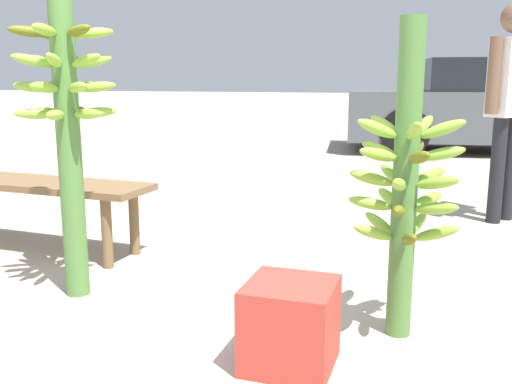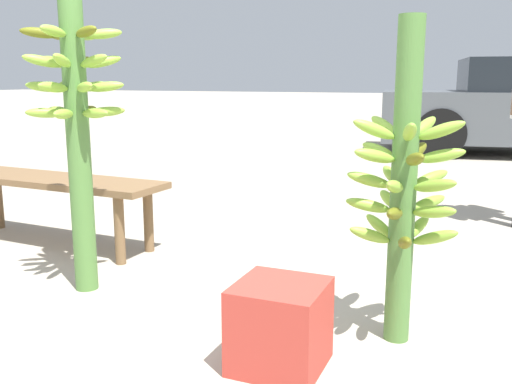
{
  "view_description": "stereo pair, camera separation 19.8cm",
  "coord_description": "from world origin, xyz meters",
  "views": [
    {
      "loc": [
        0.96,
        -1.79,
        1.06
      ],
      "look_at": [
        0.2,
        0.54,
        0.57
      ],
      "focal_mm": 40.0,
      "sensor_mm": 36.0,
      "label": 1
    },
    {
      "loc": [
        1.15,
        -1.72,
        1.06
      ],
      "look_at": [
        0.2,
        0.54,
        0.57
      ],
      "focal_mm": 40.0,
      "sensor_mm": 36.0,
      "label": 2
    }
  ],
  "objects": [
    {
      "name": "banana_stalk_left",
      "position": [
        -0.72,
        0.5,
        0.93
      ],
      "size": [
        0.47,
        0.47,
        1.73
      ],
      "color": "#4C7A38",
      "rests_on": "ground_plane"
    },
    {
      "name": "market_bench",
      "position": [
        -1.44,
        1.07,
        0.38
      ],
      "size": [
        1.61,
        0.47,
        0.44
      ],
      "rotation": [
        0.0,
        0.0,
        -0.05
      ],
      "color": "brown",
      "rests_on": "ground_plane"
    },
    {
      "name": "banana_stalk_center",
      "position": [
        0.83,
        0.53,
        0.65
      ],
      "size": [
        0.45,
        0.45,
        1.29
      ],
      "color": "#4C7A38",
      "rests_on": "ground_plane"
    },
    {
      "name": "ground_plane",
      "position": [
        0.0,
        0.0,
        0.0
      ],
      "size": [
        80.0,
        80.0,
        0.0
      ],
      "primitive_type": "plane",
      "color": "#A89E8C"
    },
    {
      "name": "produce_crate",
      "position": [
        0.47,
        0.13,
        0.16
      ],
      "size": [
        0.32,
        0.32,
        0.32
      ],
      "color": "#B2382D",
      "rests_on": "ground_plane"
    }
  ]
}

